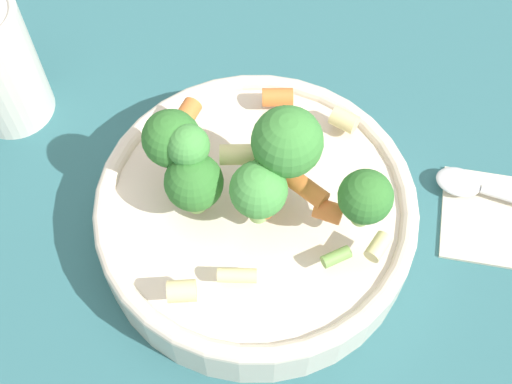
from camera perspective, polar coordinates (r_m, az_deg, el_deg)
The scene contains 4 objects.
ground_plane at distance 0.56m, azimuth 0.00°, elevation -3.21°, with size 3.00×3.00×0.00m, color #2D6066.
bowl at distance 0.53m, azimuth 0.00°, elevation -1.89°, with size 0.24×0.24×0.05m.
pasta_salad at distance 0.47m, azimuth -0.45°, elevation 2.15°, with size 0.17×0.16×0.09m.
spoon at distance 0.59m, azimuth 18.90°, elevation -0.19°, with size 0.09×0.15×0.01m.
Camera 1 is at (0.25, -0.03, 0.50)m, focal length 50.00 mm.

